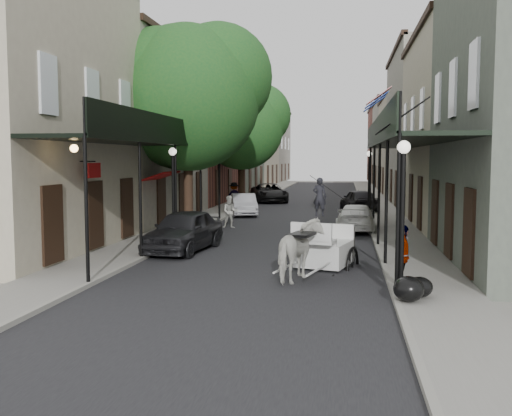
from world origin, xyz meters
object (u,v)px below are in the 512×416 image
at_px(carriage, 328,230).
at_px(car_right_near, 356,218).
at_px(pedestrian_sidewalk_right, 403,256).
at_px(car_left_mid, 244,205).
at_px(lamppost_left, 173,192).
at_px(tree_far, 247,124).
at_px(pedestrian_walking, 230,212).
at_px(car_left_near, 184,231).
at_px(car_right_far, 359,200).
at_px(tree_near, 197,92).
at_px(lamppost_right_near, 402,215).
at_px(car_left_far, 269,193).
at_px(horse, 300,251).
at_px(lamppost_right_far, 369,181).
at_px(pedestrian_sidewalk_left, 234,196).

distance_m(carriage, car_right_near, 8.90).
distance_m(pedestrian_sidewalk_right, car_left_mid, 19.93).
distance_m(lamppost_left, pedestrian_sidewalk_right, 11.10).
distance_m(tree_far, pedestrian_walking, 14.10).
xyz_separation_m(car_left_near, car_right_far, (6.70, 16.66, -0.03)).
relative_size(tree_near, tree_far, 1.12).
xyz_separation_m(tree_near, lamppost_right_near, (8.30, -12.18, -4.44)).
relative_size(pedestrian_walking, car_left_far, 0.30).
relative_size(tree_near, pedestrian_walking, 6.06).
bearing_deg(horse, car_left_near, -28.89).
bearing_deg(tree_near, car_left_near, -79.94).
bearing_deg(pedestrian_walking, car_right_near, -15.32).
xyz_separation_m(pedestrian_walking, car_right_near, (6.06, -0.13, -0.17)).
bearing_deg(lamppost_right_far, tree_near, -136.69).
height_order(lamppost_left, car_left_near, lamppost_left).
relative_size(lamppost_right_near, carriage, 1.30).
bearing_deg(car_left_far, pedestrian_walking, -105.25).
xyz_separation_m(tree_near, horse, (5.73, -10.62, -5.63)).
height_order(tree_near, car_left_far, tree_near).
distance_m(carriage, car_left_far, 26.15).
bearing_deg(pedestrian_sidewalk_right, tree_near, 47.76).
xyz_separation_m(pedestrian_sidewalk_right, car_left_near, (-7.30, 5.29, -0.15)).
bearing_deg(lamppost_right_far, lamppost_left, -124.35).
bearing_deg(pedestrian_sidewalk_left, tree_far, -116.93).
height_order(lamppost_right_far, car_right_near, lamppost_right_far).
distance_m(tree_near, horse, 13.32).
bearing_deg(lamppost_left, pedestrian_walking, 75.70).
height_order(lamppost_right_near, car_left_near, lamppost_right_near).
bearing_deg(car_right_near, pedestrian_sidewalk_right, 96.94).
distance_m(pedestrian_sidewalk_right, car_right_far, 21.96).
bearing_deg(tree_far, lamppost_right_far, -36.51).
relative_size(lamppost_right_far, pedestrian_sidewalk_left, 2.15).
height_order(lamppost_right_near, pedestrian_sidewalk_right, lamppost_right_near).
relative_size(tree_far, lamppost_right_near, 2.32).
height_order(car_left_mid, car_right_near, car_left_mid).
relative_size(lamppost_left, lamppost_right_far, 1.00).
distance_m(lamppost_right_near, pedestrian_sidewalk_left, 23.75).
bearing_deg(car_left_near, car_right_near, 54.32).
distance_m(pedestrian_sidewalk_right, car_left_far, 29.92).
xyz_separation_m(lamppost_left, car_left_near, (1.00, -2.00, -1.29)).
height_order(car_left_mid, car_left_far, car_left_far).
bearing_deg(pedestrian_walking, pedestrian_sidewalk_left, 85.91).
bearing_deg(tree_near, car_left_mid, 82.14).
xyz_separation_m(lamppost_left, carriage, (6.31, -3.87, -0.94)).
bearing_deg(lamppost_right_near, lamppost_right_far, 90.00).
bearing_deg(car_left_mid, car_left_near, -104.18).
bearing_deg(lamppost_right_near, horse, 148.83).
bearing_deg(car_left_mid, lamppost_left, -109.18).
height_order(tree_far, carriage, tree_far).
height_order(lamppost_right_near, lamppost_left, same).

